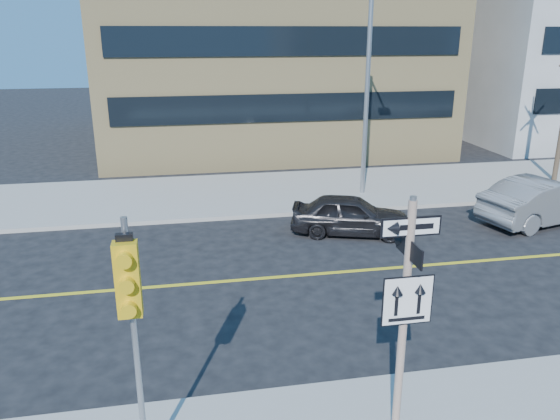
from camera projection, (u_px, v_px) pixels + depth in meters
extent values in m
plane|color=black|center=(349.00, 355.00, 11.40)|extent=(120.00, 120.00, 0.00)
cylinder|color=beige|center=(403.00, 324.00, 8.40)|extent=(0.13, 0.13, 4.00)
cylinder|color=gray|center=(413.00, 198.00, 7.76)|extent=(0.10, 0.10, 0.06)
cube|color=black|center=(411.00, 227.00, 7.90)|extent=(0.92, 0.03, 0.30)
cube|color=black|center=(409.00, 249.00, 8.00)|extent=(0.03, 0.92, 0.30)
cube|color=white|center=(408.00, 301.00, 8.18)|extent=(0.80, 0.03, 0.80)
cylinder|color=gray|center=(136.00, 351.00, 7.70)|extent=(0.09, 0.09, 4.00)
cube|color=gold|center=(128.00, 280.00, 7.14)|extent=(0.32, 0.22, 1.05)
sphere|color=#8C0705|center=(125.00, 259.00, 6.92)|extent=(0.17, 0.17, 0.17)
sphere|color=black|center=(127.00, 284.00, 7.03)|extent=(0.17, 0.17, 0.17)
sphere|color=black|center=(129.00, 308.00, 7.14)|extent=(0.17, 0.17, 0.17)
imported|color=black|center=(350.00, 215.00, 18.03)|extent=(2.66, 4.19, 1.33)
imported|color=slate|center=(545.00, 201.00, 19.05)|extent=(2.91, 5.17, 1.61)
cylinder|color=gray|center=(367.00, 93.00, 21.07)|extent=(0.18, 0.18, 8.00)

